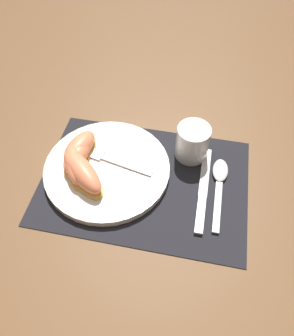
{
  "coord_description": "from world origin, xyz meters",
  "views": [
    {
      "loc": [
        0.09,
        -0.4,
        0.59
      ],
      "look_at": [
        0.0,
        0.02,
        0.02
      ],
      "focal_mm": 35.0,
      "sensor_mm": 36.0,
      "label": 1
    }
  ],
  "objects": [
    {
      "name": "ground_plane",
      "position": [
        0.0,
        0.0,
        0.0
      ],
      "size": [
        3.0,
        3.0,
        0.0
      ],
      "primitive_type": "plane",
      "color": "brown"
    },
    {
      "name": "placemat",
      "position": [
        0.0,
        0.0,
        0.0
      ],
      "size": [
        0.45,
        0.31,
        0.0
      ],
      "color": "black",
      "rests_on": "ground_plane"
    },
    {
      "name": "plate",
      "position": [
        -0.09,
        0.01,
        0.01
      ],
      "size": [
        0.28,
        0.28,
        0.02
      ],
      "color": "white",
      "rests_on": "placemat"
    },
    {
      "name": "juice_glass",
      "position": [
        0.09,
        0.09,
        0.04
      ],
      "size": [
        0.07,
        0.07,
        0.08
      ],
      "color": "silver",
      "rests_on": "placemat"
    },
    {
      "name": "knife",
      "position": [
        0.13,
        -0.0,
        0.01
      ],
      "size": [
        0.02,
        0.22,
        0.01
      ],
      "color": "silver",
      "rests_on": "placemat"
    },
    {
      "name": "spoon",
      "position": [
        0.16,
        0.03,
        0.01
      ],
      "size": [
        0.03,
        0.18,
        0.01
      ],
      "color": "silver",
      "rests_on": "placemat"
    },
    {
      "name": "fork",
      "position": [
        -0.09,
        0.03,
        0.02
      ],
      "size": [
        0.19,
        0.06,
        0.0
      ],
      "color": "silver",
      "rests_on": "plate"
    },
    {
      "name": "citrus_wedge_0",
      "position": [
        -0.15,
        0.04,
        0.04
      ],
      "size": [
        0.08,
        0.11,
        0.04
      ],
      "color": "#F7C656",
      "rests_on": "plate"
    },
    {
      "name": "citrus_wedge_1",
      "position": [
        -0.15,
        0.02,
        0.04
      ],
      "size": [
        0.06,
        0.12,
        0.04
      ],
      "color": "#F7C656",
      "rests_on": "plate"
    },
    {
      "name": "citrus_wedge_2",
      "position": [
        -0.15,
        -0.01,
        0.04
      ],
      "size": [
        0.09,
        0.12,
        0.04
      ],
      "color": "#F7C656",
      "rests_on": "plate"
    },
    {
      "name": "citrus_wedge_3",
      "position": [
        -0.12,
        -0.03,
        0.04
      ],
      "size": [
        0.14,
        0.13,
        0.05
      ],
      "color": "#F7C656",
      "rests_on": "plate"
    }
  ]
}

